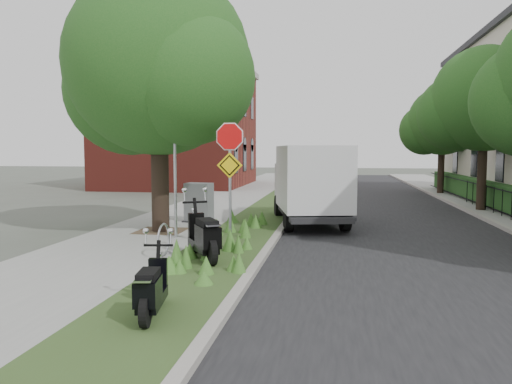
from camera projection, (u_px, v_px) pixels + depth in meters
ground at (284, 260)px, 11.57m from camera, size 120.00×120.00×0.00m
sidewalk_near at (212, 206)px, 22.08m from camera, size 3.50×60.00×0.12m
verge at (273, 207)px, 21.64m from camera, size 2.00×60.00×0.12m
kerb_near at (296, 208)px, 21.48m from camera, size 0.20×60.00×0.13m
road at (380, 210)px, 20.94m from camera, size 7.00×60.00×0.01m
kerb_far at (467, 211)px, 20.38m from camera, size 0.20×60.00×0.13m
footpath_far at (512, 212)px, 20.11m from camera, size 3.20×60.00×0.12m
street_tree_main at (156, 73)px, 14.63m from camera, size 6.21×5.54×7.66m
bare_post at (175, 165)px, 13.67m from camera, size 0.08×0.08×4.00m
bike_hoop at (164, 240)px, 11.37m from camera, size 0.06×0.78×0.77m
sign_assembly at (230, 159)px, 12.17m from camera, size 0.94×0.08×3.22m
fence_far at (486, 196)px, 20.21m from camera, size 0.04×24.00×1.00m
hedge_far at (505, 196)px, 20.10m from camera, size 1.00×24.00×1.10m
brick_building at (180, 126)px, 34.36m from camera, size 9.40×10.40×8.30m
far_tree_b at (482, 104)px, 19.99m from camera, size 4.83×4.31×6.56m
far_tree_c at (441, 125)px, 27.89m from camera, size 4.37×3.89×5.93m
scooter_near at (205, 240)px, 10.89m from camera, size 1.15×1.77×0.94m
scooter_far at (151, 294)px, 7.17m from camera, size 0.48×1.53×0.73m
box_truck at (310, 181)px, 16.79m from camera, size 2.97×5.34×2.28m
utility_cabinet at (199, 203)px, 16.83m from camera, size 1.08×0.80×1.31m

